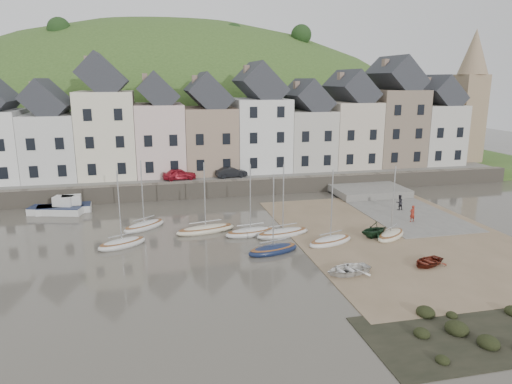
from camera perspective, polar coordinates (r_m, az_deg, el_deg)
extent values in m
plane|color=#433E35|center=(37.15, 2.07, -6.63)|extent=(160.00, 160.00, 0.00)
cube|color=#375120|center=(67.39, -4.93, 3.21)|extent=(90.00, 30.00, 1.50)
cube|color=slate|center=(56.07, -3.30, 1.96)|extent=(70.00, 7.00, 0.10)
cube|color=slate|center=(52.84, -2.65, 0.52)|extent=(70.00, 1.20, 1.80)
cube|color=#796449|center=(41.23, 17.08, -5.13)|extent=(18.00, 26.00, 0.06)
cube|color=slate|center=(49.78, 16.56, -1.86)|extent=(8.00, 18.00, 0.12)
ellipsoid|color=#375120|center=(98.70, -9.88, -4.82)|extent=(134.40, 84.00, 84.00)
cylinder|color=#382619|center=(82.86, -22.76, 16.16)|extent=(0.50, 0.50, 3.00)
sphere|color=#213D19|center=(83.05, -22.92, 17.87)|extent=(3.60, 3.60, 3.60)
cylinder|color=#382619|center=(85.83, -12.66, 16.73)|extent=(0.50, 0.50, 3.00)
sphere|color=#213D19|center=(86.02, -12.75, 18.39)|extent=(3.60, 3.60, 3.60)
cylinder|color=#382619|center=(85.17, -2.76, 17.05)|extent=(0.50, 0.50, 3.00)
sphere|color=#213D19|center=(85.36, -2.78, 18.73)|extent=(3.60, 3.60, 3.60)
cylinder|color=#382619|center=(87.14, 5.50, 16.93)|extent=(0.50, 0.50, 3.00)
sphere|color=#213D19|center=(87.32, 5.54, 18.57)|extent=(3.60, 3.60, 3.60)
cube|color=silver|center=(59.20, -23.54, 5.10)|extent=(5.80, 8.00, 7.50)
cube|color=gray|center=(59.01, -25.57, 11.41)|extent=(0.60, 0.90, 1.40)
cube|color=beige|center=(58.22, -17.67, 6.71)|extent=(6.40, 8.00, 10.00)
cube|color=gray|center=(58.06, -19.89, 14.68)|extent=(0.60, 0.90, 1.40)
cube|color=beige|center=(58.12, -11.64, 6.31)|extent=(5.60, 8.00, 8.50)
cube|color=gray|center=(57.67, -13.41, 13.22)|extent=(0.60, 0.90, 1.40)
cube|color=gray|center=(58.58, -5.77, 6.33)|extent=(6.20, 8.00, 8.00)
cube|color=gray|center=(57.94, -7.50, 13.27)|extent=(0.60, 0.90, 1.40)
cube|color=silver|center=(59.65, 0.42, 7.01)|extent=(6.60, 8.00, 9.00)
cube|color=gray|center=(58.90, -1.18, 14.55)|extent=(0.60, 0.90, 1.40)
cube|color=#BBB6AA|center=(61.46, 6.14, 6.42)|extent=(5.80, 8.00, 7.50)
cube|color=gray|center=(60.54, 4.97, 12.68)|extent=(0.60, 0.90, 1.40)
cube|color=beige|center=(63.57, 11.27, 6.93)|extent=(6.00, 8.00, 8.50)
cube|color=gray|center=(62.58, 10.29, 13.55)|extent=(0.60, 0.90, 1.40)
cube|color=#7D6C5A|center=(66.28, 16.29, 7.57)|extent=(6.40, 8.00, 10.00)
cube|color=gray|center=(65.24, 15.51, 14.78)|extent=(0.60, 0.90, 1.40)
cube|color=beige|center=(69.56, 20.70, 6.67)|extent=(5.80, 8.00, 8.00)
cube|color=gray|center=(68.38, 20.15, 12.44)|extent=(0.60, 0.90, 1.40)
cube|color=#997F60|center=(72.49, 24.44, 8.17)|extent=(3.50, 3.50, 12.00)
cone|color=#997F60|center=(72.39, 25.16, 15.26)|extent=(4.00, 4.00, 6.00)
ellipsoid|color=silver|center=(42.48, -13.49, -4.10)|extent=(4.29, 3.85, 0.84)
ellipsoid|color=brown|center=(42.42, -13.50, -3.82)|extent=(3.93, 3.53, 0.20)
cylinder|color=#B2B5B7|center=(41.67, -13.72, -0.04)|extent=(0.10, 0.10, 5.60)
cylinder|color=#B2B5B7|center=(42.27, -13.54, -3.13)|extent=(1.89, 1.54, 0.08)
ellipsoid|color=silver|center=(38.50, -16.05, -6.13)|extent=(4.19, 3.12, 0.84)
ellipsoid|color=brown|center=(38.43, -16.07, -5.82)|extent=(3.84, 2.85, 0.20)
cylinder|color=#B2B5B7|center=(37.59, -16.36, -1.67)|extent=(0.10, 0.10, 5.60)
cylinder|color=#B2B5B7|center=(38.26, -16.12, -5.07)|extent=(1.97, 1.05, 0.08)
ellipsoid|color=beige|center=(40.61, -6.17, -4.62)|extent=(5.45, 2.58, 0.84)
ellipsoid|color=brown|center=(40.54, -6.18, -4.33)|extent=(5.01, 2.35, 0.20)
cylinder|color=#B2B5B7|center=(39.75, -6.28, -0.37)|extent=(0.10, 0.10, 5.60)
cylinder|color=#B2B5B7|center=(40.38, -6.20, -3.61)|extent=(2.84, 0.69, 0.08)
ellipsoid|color=silver|center=(39.64, -0.68, -5.00)|extent=(4.61, 2.16, 0.84)
ellipsoid|color=brown|center=(39.57, -0.68, -4.70)|extent=(4.24, 1.97, 0.20)
cylinder|color=#B2B5B7|center=(38.77, -0.69, -0.65)|extent=(0.10, 0.10, 5.60)
cylinder|color=#B2B5B7|center=(39.41, -0.68, -3.97)|extent=(2.42, 0.45, 0.08)
ellipsoid|color=silver|center=(39.49, 3.29, -5.09)|extent=(5.05, 2.53, 0.84)
ellipsoid|color=brown|center=(39.42, 3.30, -4.79)|extent=(4.64, 2.31, 0.20)
cylinder|color=#B2B5B7|center=(38.61, 3.35, -0.73)|extent=(0.10, 0.10, 5.60)
cylinder|color=#B2B5B7|center=(39.26, 3.31, -4.06)|extent=(2.61, 0.67, 0.08)
ellipsoid|color=#131E3D|center=(35.77, 2.10, -7.11)|extent=(4.43, 2.53, 0.84)
ellipsoid|color=brown|center=(35.69, 2.10, -6.78)|extent=(4.07, 2.31, 0.20)
cylinder|color=#B2B5B7|center=(34.79, 2.14, -2.33)|extent=(0.10, 0.10, 5.60)
cylinder|color=#B2B5B7|center=(35.51, 2.11, -5.98)|extent=(2.25, 0.67, 0.08)
ellipsoid|color=silver|center=(38.02, 9.07, -6.00)|extent=(4.45, 2.84, 0.84)
ellipsoid|color=brown|center=(37.95, 9.08, -5.69)|extent=(4.09, 2.60, 0.20)
cylinder|color=#B2B5B7|center=(37.10, 9.25, -1.49)|extent=(0.10, 0.10, 5.60)
cylinder|color=#B2B5B7|center=(37.78, 9.11, -4.93)|extent=(2.19, 0.86, 0.08)
ellipsoid|color=beige|center=(40.51, 16.14, -5.14)|extent=(3.96, 3.52, 0.84)
ellipsoid|color=brown|center=(40.44, 16.16, -4.85)|extent=(3.63, 3.22, 0.20)
cylinder|color=#B2B5B7|center=(39.65, 16.43, -0.89)|extent=(0.10, 0.10, 5.60)
cylinder|color=#B2B5B7|center=(40.28, 16.21, -4.13)|extent=(1.72, 1.35, 0.08)
cube|color=silver|center=(49.67, -23.22, -2.10)|extent=(5.42, 3.02, 0.70)
cube|color=#131E3D|center=(49.58, -23.26, -1.69)|extent=(5.34, 3.04, 0.08)
cube|color=silver|center=(49.53, -22.43, -1.05)|extent=(2.06, 1.64, 1.00)
cube|color=silver|center=(49.98, -22.35, -1.92)|extent=(5.18, 2.07, 0.70)
cube|color=#131E3D|center=(49.89, -22.39, -1.51)|extent=(5.09, 2.11, 0.08)
cube|color=silver|center=(49.60, -21.59, -0.95)|extent=(1.86, 1.33, 1.00)
imported|color=white|center=(32.45, 11.12, -9.23)|extent=(3.53, 2.78, 0.66)
imported|color=black|center=(39.97, 14.20, -4.46)|extent=(3.03, 2.78, 1.35)
imported|color=maroon|center=(35.37, 20.21, -7.99)|extent=(3.23, 2.82, 0.56)
imported|color=maroon|center=(45.08, 18.55, -2.51)|extent=(0.62, 0.46, 1.53)
imported|color=black|center=(48.73, 17.10, -1.22)|extent=(0.84, 0.70, 1.54)
imported|color=maroon|center=(54.31, -9.34, 2.17)|extent=(3.94, 1.89, 1.30)
imported|color=black|center=(54.99, -3.02, 2.42)|extent=(3.81, 1.75, 1.21)
cube|color=black|center=(28.34, 27.07, -14.90)|extent=(14.00, 6.00, 0.05)
ellipsoid|color=black|center=(28.83, 22.80, -13.72)|extent=(0.61, 0.68, 0.40)
ellipsoid|color=black|center=(24.64, 21.82, -18.53)|extent=(0.65, 0.71, 0.42)
ellipsoid|color=black|center=(27.34, 23.31, -15.06)|extent=(1.18, 1.30, 0.77)
ellipsoid|color=black|center=(26.40, 19.58, -15.96)|extent=(0.82, 0.90, 0.53)
ellipsoid|color=black|center=(26.73, 26.51, -16.15)|extent=(1.05, 1.16, 0.69)
ellipsoid|color=black|center=(28.46, 20.00, -13.65)|extent=(1.02, 1.12, 0.66)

